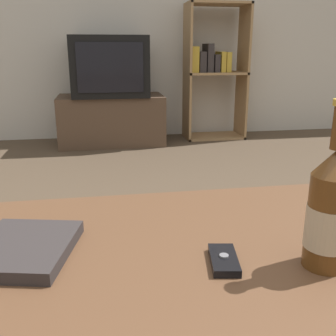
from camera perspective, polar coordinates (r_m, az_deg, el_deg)
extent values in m
cube|color=brown|center=(0.73, -4.91, -15.13)|extent=(1.32, 0.70, 0.04)
cylinder|color=#492F1E|center=(1.26, 23.13, -12.79)|extent=(0.07, 0.07, 0.38)
cube|color=#4C3828|center=(3.39, -8.18, 6.94)|extent=(0.87, 0.45, 0.41)
cube|color=black|center=(3.34, -8.51, 14.41)|extent=(0.61, 0.51, 0.47)
cube|color=black|center=(3.08, -8.38, 14.21)|extent=(0.50, 0.01, 0.37)
cube|color=#99754C|center=(3.51, 2.81, 13.57)|extent=(0.02, 0.30, 1.15)
cube|color=#99754C|center=(3.65, 10.81, 13.43)|extent=(0.02, 0.30, 1.15)
cube|color=#99754C|center=(3.65, 6.58, 4.62)|extent=(0.53, 0.30, 0.02)
cube|color=#99754C|center=(3.57, 6.89, 13.53)|extent=(0.53, 0.30, 0.02)
cube|color=#99754C|center=(3.59, 7.24, 22.60)|extent=(0.53, 0.30, 0.02)
cube|color=#B7932D|center=(3.52, 3.66, 15.46)|extent=(0.06, 0.21, 0.21)
cube|color=#2D2828|center=(3.53, 4.75, 15.11)|extent=(0.06, 0.21, 0.17)
cube|color=#2D2828|center=(3.55, 5.82, 15.61)|extent=(0.05, 0.21, 0.24)
cube|color=#2D2828|center=(3.57, 6.77, 14.88)|extent=(0.05, 0.21, 0.15)
cube|color=#B7932D|center=(3.58, 7.62, 15.04)|extent=(0.04, 0.21, 0.17)
cube|color=#B7932D|center=(3.60, 8.38, 14.98)|extent=(0.04, 0.21, 0.17)
cylinder|color=#563314|center=(0.72, 22.25, -7.27)|extent=(0.07, 0.07, 0.17)
cylinder|color=tan|center=(0.73, 22.18, -7.87)|extent=(0.08, 0.08, 0.07)
cone|color=#563314|center=(0.69, 23.21, 0.73)|extent=(0.07, 0.07, 0.04)
cube|color=black|center=(0.72, 8.10, -13.07)|extent=(0.06, 0.10, 0.01)
cylinder|color=slate|center=(0.71, 8.13, -12.48)|extent=(0.02, 0.02, 0.00)
cube|color=#2D2828|center=(0.78, -20.25, -10.88)|extent=(0.21, 0.23, 0.02)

